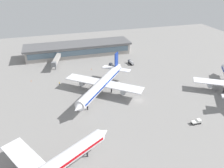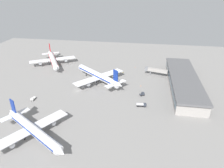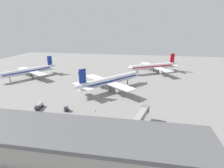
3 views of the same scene
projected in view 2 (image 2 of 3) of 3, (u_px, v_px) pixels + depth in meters
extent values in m
plane|color=gray|center=(77.00, 91.00, 152.30)|extent=(288.00, 288.00, 0.00)
cube|color=#9E9993|center=(183.00, 82.00, 156.61)|extent=(79.65, 19.43, 7.92)
cube|color=#4C6070|center=(170.00, 80.00, 157.57)|extent=(76.46, 0.30, 4.07)
cube|color=#59595B|center=(184.00, 77.00, 154.62)|extent=(82.83, 20.21, 1.36)
cylinder|color=white|center=(53.00, 60.00, 197.26)|extent=(41.44, 27.33, 4.97)
cone|color=white|center=(56.00, 68.00, 177.08)|extent=(6.69, 6.60, 4.73)
cone|color=white|center=(50.00, 52.00, 217.11)|extent=(7.38, 6.59, 3.98)
cube|color=red|center=(53.00, 59.00, 197.10)|extent=(39.93, 26.49, 0.90)
cube|color=white|center=(53.00, 59.00, 199.37)|extent=(28.12, 40.65, 0.45)
cylinder|color=#A5A8AD|center=(65.00, 60.00, 204.05)|extent=(6.45, 5.35, 2.74)
cylinder|color=#A5A8AD|center=(40.00, 63.00, 196.22)|extent=(6.45, 5.35, 2.74)
cube|color=white|center=(51.00, 53.00, 214.08)|extent=(12.24, 16.85, 0.36)
cube|color=red|center=(50.00, 48.00, 211.46)|extent=(4.01, 2.67, 7.96)
cylinder|color=black|center=(56.00, 70.00, 185.86)|extent=(0.60, 0.60, 3.48)
cylinder|color=black|center=(57.00, 62.00, 203.44)|extent=(0.60, 0.60, 3.48)
cylinder|color=black|center=(49.00, 63.00, 200.85)|extent=(0.60, 0.60, 3.48)
cylinder|color=white|center=(98.00, 75.00, 163.12)|extent=(33.92, 39.59, 5.17)
cone|color=white|center=(80.00, 67.00, 180.10)|extent=(7.09, 7.12, 4.92)
cone|color=white|center=(119.00, 85.00, 145.80)|extent=(7.31, 7.62, 4.14)
cube|color=navy|center=(98.00, 75.00, 162.95)|extent=(32.81, 38.20, 0.93)
cube|color=white|center=(100.00, 77.00, 161.75)|extent=(39.27, 34.24, 0.47)
cylinder|color=#A5A8AD|center=(87.00, 83.00, 155.16)|extent=(6.09, 6.53, 2.85)
cylinder|color=#A5A8AD|center=(112.00, 75.00, 169.94)|extent=(6.09, 6.53, 2.85)
cube|color=white|center=(116.00, 83.00, 148.56)|extent=(16.47, 14.63, 0.37)
cube|color=navy|center=(116.00, 76.00, 145.83)|extent=(3.30, 3.84, 8.28)
cylinder|color=black|center=(86.00, 74.00, 176.20)|extent=(0.62, 0.62, 3.62)
cylinder|color=black|center=(97.00, 83.00, 160.06)|extent=(0.62, 0.62, 3.62)
cylinder|color=black|center=(105.00, 80.00, 164.95)|extent=(0.62, 0.62, 3.62)
cylinder|color=white|center=(33.00, 130.00, 103.04)|extent=(26.67, 38.99, 4.72)
cone|color=white|center=(61.00, 152.00, 89.49)|extent=(6.31, 6.38, 4.49)
cone|color=white|center=(12.00, 112.00, 116.28)|extent=(6.33, 7.01, 3.78)
cube|color=navy|center=(33.00, 129.00, 102.88)|extent=(25.84, 37.58, 0.85)
cube|color=white|center=(31.00, 129.00, 104.52)|extent=(38.29, 27.36, 0.43)
cylinder|color=#A5A8AD|center=(51.00, 121.00, 112.97)|extent=(5.15, 6.11, 2.60)
cylinder|color=#A5A8AD|center=(10.00, 143.00, 97.52)|extent=(5.15, 6.11, 2.60)
cube|color=white|center=(15.00, 115.00, 114.27)|extent=(15.90, 11.88, 0.34)
cube|color=navy|center=(13.00, 106.00, 111.79)|extent=(2.61, 3.77, 7.56)
cylinder|color=black|center=(52.00, 150.00, 95.90)|extent=(0.57, 0.57, 3.31)
cylinder|color=black|center=(38.00, 130.00, 109.39)|extent=(0.57, 0.57, 3.31)
cylinder|color=black|center=(24.00, 137.00, 104.28)|extent=(0.57, 0.57, 3.31)
cube|color=black|center=(141.00, 106.00, 133.13)|extent=(2.40, 6.43, 0.30)
cube|color=#333842|center=(145.00, 105.00, 132.55)|extent=(2.04, 1.95, 1.60)
cube|color=#3F596B|center=(146.00, 104.00, 132.35)|extent=(1.60, 0.21, 0.90)
cylinder|color=#B7B7BC|center=(140.00, 104.00, 132.74)|extent=(2.16, 4.63, 1.80)
cylinder|color=black|center=(145.00, 105.00, 133.88)|extent=(0.36, 0.82, 0.80)
cylinder|color=black|center=(145.00, 107.00, 132.18)|extent=(0.36, 0.82, 0.80)
cylinder|color=black|center=(138.00, 105.00, 134.21)|extent=(0.36, 0.82, 0.80)
cylinder|color=black|center=(138.00, 107.00, 132.51)|extent=(0.36, 0.82, 0.80)
cube|color=black|center=(142.00, 95.00, 146.18)|extent=(3.26, 3.72, 0.30)
cube|color=#333842|center=(143.00, 93.00, 145.99)|extent=(2.55, 2.51, 1.60)
cube|color=#3F596B|center=(144.00, 93.00, 146.11)|extent=(1.42, 0.88, 0.90)
cube|color=#333842|center=(141.00, 95.00, 145.72)|extent=(2.35, 2.17, 0.50)
cylinder|color=black|center=(143.00, 94.00, 147.40)|extent=(0.66, 0.84, 0.80)
cylinder|color=black|center=(144.00, 95.00, 145.81)|extent=(0.66, 0.84, 0.80)
cylinder|color=black|center=(140.00, 95.00, 146.68)|extent=(0.66, 0.84, 0.80)
cylinder|color=black|center=(141.00, 96.00, 145.09)|extent=(0.66, 0.84, 0.80)
cube|color=black|center=(33.00, 99.00, 140.79)|extent=(4.40, 1.91, 0.30)
cube|color=white|center=(32.00, 99.00, 139.31)|extent=(1.80, 1.90, 1.20)
cube|color=#3F596B|center=(32.00, 99.00, 138.49)|extent=(0.08, 1.60, 0.67)
cube|color=white|center=(34.00, 98.00, 141.39)|extent=(2.60, 1.91, 0.60)
cylinder|color=black|center=(34.00, 100.00, 139.35)|extent=(0.80, 0.30, 0.80)
cylinder|color=black|center=(31.00, 100.00, 139.63)|extent=(0.80, 0.30, 0.80)
cylinder|color=black|center=(36.00, 98.00, 142.08)|extent=(0.80, 0.30, 0.80)
cylinder|color=black|center=(33.00, 98.00, 142.36)|extent=(0.80, 0.30, 0.80)
cylinder|color=#1E2338|center=(123.00, 73.00, 182.21)|extent=(0.39, 0.39, 0.85)
cylinder|color=yellow|center=(123.00, 72.00, 181.90)|extent=(0.46, 0.46, 0.60)
sphere|color=tan|center=(123.00, 72.00, 181.72)|extent=(0.22, 0.22, 0.22)
cylinder|color=yellow|center=(123.00, 72.00, 182.11)|extent=(0.10, 0.10, 0.54)
cylinder|color=yellow|center=(123.00, 72.00, 181.68)|extent=(0.10, 0.10, 0.54)
cube|color=#9E9993|center=(158.00, 70.00, 174.90)|extent=(6.95, 17.29, 2.80)
cylinder|color=slate|center=(150.00, 73.00, 178.58)|extent=(0.90, 0.90, 3.80)
cube|color=slate|center=(147.00, 69.00, 178.45)|extent=(3.63, 3.12, 3.08)
cone|color=#EA590C|center=(141.00, 86.00, 159.55)|extent=(0.44, 0.44, 0.60)
cone|color=#EA590C|center=(135.00, 67.00, 195.37)|extent=(0.44, 0.44, 0.60)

